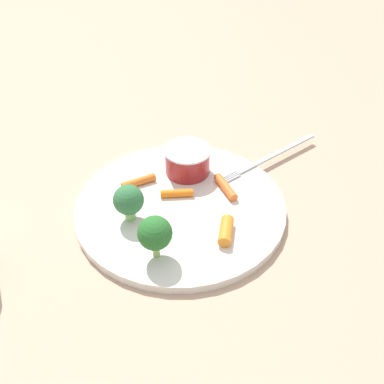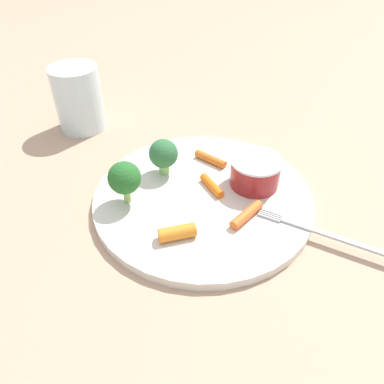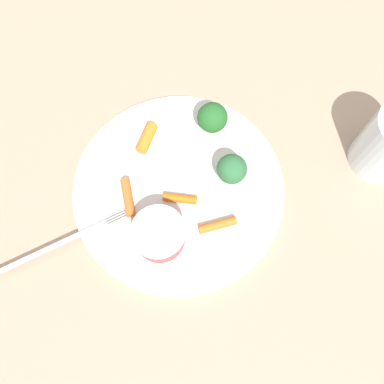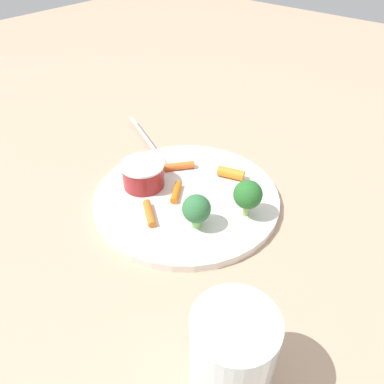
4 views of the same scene
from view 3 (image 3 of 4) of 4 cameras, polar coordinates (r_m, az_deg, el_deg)
ground_plane at (r=0.58m, az=-1.75°, el=0.07°), size 2.40×2.40×0.00m
plate at (r=0.57m, az=-1.77°, el=0.27°), size 0.28×0.28×0.01m
sauce_cup at (r=0.53m, az=-4.40°, el=-5.70°), size 0.07×0.07×0.04m
broccoli_floret_0 at (r=0.57m, az=2.73°, el=9.85°), size 0.04×0.04×0.06m
broccoli_floret_1 at (r=0.54m, az=5.32°, el=3.03°), size 0.04×0.04×0.05m
carrot_stick_0 at (r=0.56m, az=-1.61°, el=-0.87°), size 0.04×0.03×0.01m
carrot_stick_1 at (r=0.55m, az=3.42°, el=-4.41°), size 0.04×0.05×0.01m
carrot_stick_2 at (r=0.59m, az=-6.06°, el=7.16°), size 0.03×0.04×0.02m
carrot_stick_3 at (r=0.56m, az=-8.56°, el=-0.71°), size 0.05×0.04×0.01m
fork at (r=0.57m, az=-17.29°, el=-6.63°), size 0.09×0.18×0.00m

